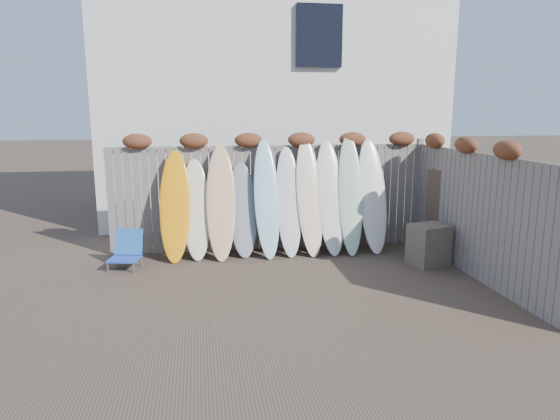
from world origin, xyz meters
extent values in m
plane|color=#493A2D|center=(0.00, 0.00, 0.00)|extent=(80.00, 80.00, 0.00)
cube|color=slate|center=(0.00, 2.40, 1.00)|extent=(6.00, 0.10, 2.00)
cube|color=slate|center=(3.00, 2.40, 1.05)|extent=(0.10, 0.10, 2.10)
ellipsoid|color=brown|center=(-2.40, 2.36, 2.10)|extent=(0.52, 0.28, 0.28)
ellipsoid|color=brown|center=(-1.40, 2.36, 2.10)|extent=(0.52, 0.28, 0.28)
ellipsoid|color=brown|center=(-0.40, 2.36, 2.10)|extent=(0.52, 0.28, 0.28)
ellipsoid|color=brown|center=(0.60, 2.36, 2.10)|extent=(0.52, 0.28, 0.28)
ellipsoid|color=brown|center=(1.60, 2.36, 2.10)|extent=(0.52, 0.28, 0.28)
ellipsoid|color=brown|center=(2.60, 2.36, 2.10)|extent=(0.52, 0.28, 0.28)
cube|color=slate|center=(3.00, 0.20, 1.00)|extent=(0.10, 4.40, 2.00)
ellipsoid|color=brown|center=(2.96, -0.50, 2.10)|extent=(0.28, 0.56, 0.28)
ellipsoid|color=brown|center=(2.96, 0.60, 2.10)|extent=(0.28, 0.56, 0.28)
ellipsoid|color=brown|center=(2.96, 1.70, 2.10)|extent=(0.28, 0.56, 0.28)
cube|color=silver|center=(0.50, 6.50, 3.00)|extent=(8.00, 5.00, 6.00)
cube|color=black|center=(1.30, 3.95, 4.20)|extent=(1.00, 0.12, 1.30)
cube|color=blue|center=(-2.62, 1.50, 0.18)|extent=(0.57, 0.52, 0.03)
cube|color=#2360B2|center=(-2.57, 1.72, 0.42)|extent=(0.50, 0.25, 0.45)
cylinder|color=silver|center=(-2.88, 1.37, 0.09)|extent=(0.03, 0.03, 0.18)
cylinder|color=#B8B8C0|center=(-2.79, 1.73, 0.09)|extent=(0.03, 0.03, 0.18)
cylinder|color=silver|center=(-2.44, 1.27, 0.09)|extent=(0.03, 0.03, 0.18)
cylinder|color=#AAAAB1|center=(-2.36, 1.62, 0.09)|extent=(0.03, 0.03, 0.18)
cube|color=brown|center=(2.57, 0.91, 0.36)|extent=(0.72, 0.65, 0.71)
cube|color=#413727|center=(3.07, 1.25, 0.79)|extent=(0.38, 1.01, 1.57)
ellipsoid|color=#FF960A|center=(-1.77, 1.96, 0.98)|extent=(0.60, 0.74, 1.95)
ellipsoid|color=beige|center=(-1.40, 2.01, 0.90)|extent=(0.52, 0.66, 1.79)
ellipsoid|color=#EEBF6D|center=(-0.96, 1.94, 1.02)|extent=(0.57, 0.76, 2.04)
ellipsoid|color=gray|center=(-0.55, 2.03, 0.86)|extent=(0.54, 0.63, 1.71)
ellipsoid|color=#99CADF|center=(-0.12, 1.94, 1.07)|extent=(0.49, 0.77, 2.13)
ellipsoid|color=silver|center=(0.29, 1.97, 0.99)|extent=(0.47, 0.71, 1.99)
ellipsoid|color=beige|center=(0.68, 1.96, 1.07)|extent=(0.53, 0.78, 2.14)
ellipsoid|color=silver|center=(1.08, 1.96, 1.05)|extent=(0.56, 0.77, 2.10)
ellipsoid|color=#B0D8AE|center=(1.45, 1.93, 1.10)|extent=(0.53, 0.81, 2.19)
ellipsoid|color=silver|center=(1.90, 1.96, 1.06)|extent=(0.56, 0.77, 2.12)
camera|label=1|loc=(-1.34, -6.92, 2.67)|focal=32.00mm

